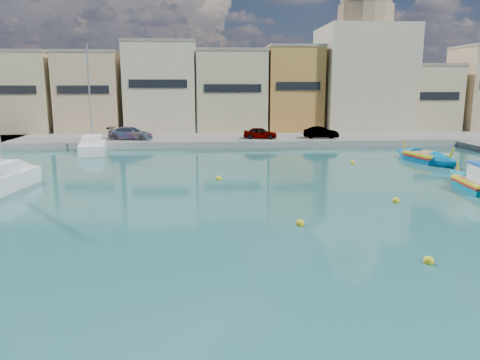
# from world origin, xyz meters

# --- Properties ---
(ground) EXTENTS (160.00, 160.00, 0.00)m
(ground) POSITION_xyz_m (0.00, 0.00, 0.00)
(ground) COLOR #164244
(ground) RESTS_ON ground
(north_quay) EXTENTS (80.00, 8.00, 0.60)m
(north_quay) POSITION_xyz_m (0.00, 32.00, 0.30)
(north_quay) COLOR gray
(north_quay) RESTS_ON ground
(north_townhouses) EXTENTS (83.20, 7.87, 10.19)m
(north_townhouses) POSITION_xyz_m (6.68, 39.36, 5.00)
(north_townhouses) COLOR tan
(north_townhouses) RESTS_ON ground
(church_block) EXTENTS (10.00, 10.00, 19.10)m
(church_block) POSITION_xyz_m (10.00, 40.00, 8.41)
(church_block) COLOR #C2B190
(church_block) RESTS_ON ground
(parked_cars) EXTENTS (23.26, 2.54, 1.27)m
(parked_cars) POSITION_xyz_m (-8.00, 30.50, 1.20)
(parked_cars) COLOR #4C1919
(parked_cars) RESTS_ON north_quay
(luzzu_turquoise_cabin) EXTENTS (2.39, 8.13, 2.57)m
(luzzu_turquoise_cabin) POSITION_xyz_m (7.07, 8.87, 0.31)
(luzzu_turquoise_cabin) COLOR #007B9F
(luzzu_turquoise_cabin) RESTS_ON ground
(luzzu_green) EXTENTS (3.71, 8.07, 2.47)m
(luzzu_green) POSITION_xyz_m (8.64, 19.05, 0.26)
(luzzu_green) COLOR #0061A1
(luzzu_green) RESTS_ON ground
(yacht_north) EXTENTS (3.53, 7.90, 10.20)m
(yacht_north) POSITION_xyz_m (-19.02, 27.31, 0.40)
(yacht_north) COLOR white
(yacht_north) RESTS_ON ground
(yacht_midnorth) EXTENTS (3.25, 7.88, 10.86)m
(yacht_midnorth) POSITION_xyz_m (-20.20, 12.54, 0.43)
(yacht_midnorth) COLOR white
(yacht_midnorth) RESTS_ON ground
(mooring_buoys) EXTENTS (20.82, 20.47, 0.36)m
(mooring_buoys) POSITION_xyz_m (0.61, 6.60, 0.08)
(mooring_buoys) COLOR yellow
(mooring_buoys) RESTS_ON ground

